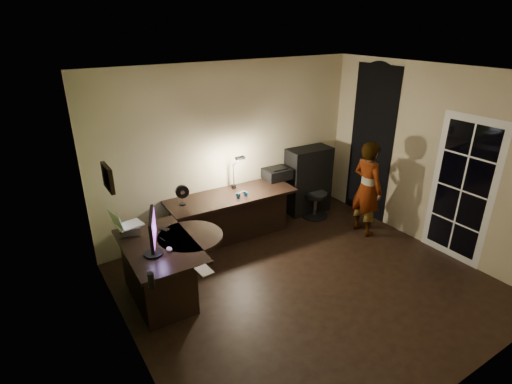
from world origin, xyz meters
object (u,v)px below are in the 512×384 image
cabinet (308,180)px  person (367,189)px  desk_left (162,271)px  desk_right (232,217)px  monitor (152,240)px  office_chair (316,195)px

cabinet → person: size_ratio=0.77×
desk_left → desk_right: 1.68m
monitor → office_chair: size_ratio=0.65×
desk_left → cabinet: cabinet is taller
office_chair → desk_left: bearing=-151.9°
cabinet → office_chair: bearing=-93.5°
monitor → person: size_ratio=0.35×
office_chair → person: 0.98m
desk_right → monitor: size_ratio=3.71×
desk_left → person: bearing=-1.0°
cabinet → person: (0.27, -1.13, 0.18)m
person → cabinet: bearing=14.8°
desk_left → cabinet: size_ratio=1.11×
cabinet → person: bearing=-73.4°
desk_right → cabinet: (1.66, 0.15, 0.21)m
person → monitor: bearing=91.9°
monitor → office_chair: 3.38m
desk_left → monitor: size_ratio=2.42×
cabinet → person: person is taller
desk_left → person: 3.41m
desk_right → cabinet: bearing=7.5°
monitor → person: (3.51, 0.03, -0.18)m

